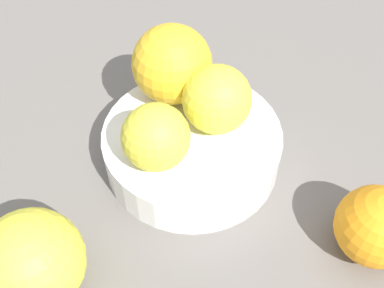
% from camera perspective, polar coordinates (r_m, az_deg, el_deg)
% --- Properties ---
extents(ground_plane, '(1.10, 1.10, 0.02)m').
position_cam_1_polar(ground_plane, '(0.51, -0.00, -2.54)').
color(ground_plane, '#66605B').
extents(fruit_bowl, '(0.18, 0.18, 0.04)m').
position_cam_1_polar(fruit_bowl, '(0.48, -0.00, -0.40)').
color(fruit_bowl, white).
rests_on(fruit_bowl, ground_plane).
extents(orange_in_bowl_0, '(0.07, 0.07, 0.07)m').
position_cam_1_polar(orange_in_bowl_0, '(0.45, 2.95, 5.26)').
color(orange_in_bowl_0, yellow).
rests_on(orange_in_bowl_0, fruit_bowl).
extents(orange_in_bowl_1, '(0.08, 0.08, 0.08)m').
position_cam_1_polar(orange_in_bowl_1, '(0.48, -2.36, 9.36)').
color(orange_in_bowl_1, yellow).
rests_on(orange_in_bowl_1, fruit_bowl).
extents(orange_in_bowl_2, '(0.06, 0.06, 0.06)m').
position_cam_1_polar(orange_in_bowl_2, '(0.42, -4.29, 0.80)').
color(orange_in_bowl_2, yellow).
rests_on(orange_in_bowl_2, fruit_bowl).
extents(orange_loose_0, '(0.09, 0.09, 0.09)m').
position_cam_1_polar(orange_loose_0, '(0.41, -18.33, -12.99)').
color(orange_loose_0, yellow).
rests_on(orange_loose_0, ground_plane).
extents(orange_loose_1, '(0.07, 0.07, 0.07)m').
position_cam_1_polar(orange_loose_1, '(0.44, 20.89, -9.02)').
color(orange_loose_1, orange).
rests_on(orange_loose_1, ground_plane).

